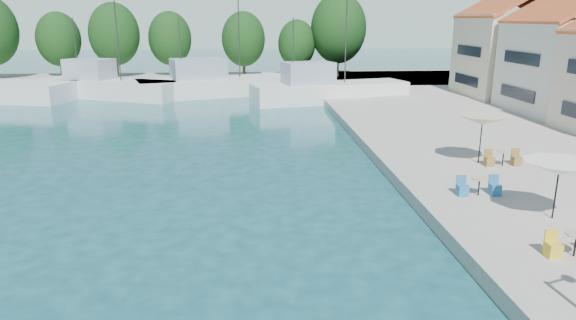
{
  "coord_description": "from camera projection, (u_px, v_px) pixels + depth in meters",
  "views": [
    {
      "loc": [
        -0.77,
        3.65,
        7.75
      ],
      "look_at": [
        0.89,
        26.0,
        1.53
      ],
      "focal_mm": 32.0,
      "sensor_mm": 36.0,
      "label": 1
    }
  ],
  "objects": [
    {
      "name": "quay_far",
      "position": [
        190.0,
        81.0,
        62.34
      ],
      "size": [
        90.0,
        16.0,
        0.6
      ],
      "primitive_type": "cube",
      "color": "#AFA79E",
      "rests_on": "ground"
    },
    {
      "name": "hill_west",
      "position": [
        147.0,
        17.0,
        148.08
      ],
      "size": [
        180.0,
        40.0,
        16.0
      ],
      "primitive_type": "cube",
      "color": "#98A69B",
      "rests_on": "ground"
    },
    {
      "name": "hill_east",
      "position": [
        370.0,
        23.0,
        172.85
      ],
      "size": [
        140.0,
        40.0,
        12.0
      ],
      "primitive_type": "cube",
      "color": "#98A69B",
      "rests_on": "ground"
    },
    {
      "name": "building_05",
      "position": [
        573.0,
        52.0,
        39.29
      ],
      "size": [
        8.4,
        8.8,
        9.7
      ],
      "color": "silver",
      "rests_on": "quay_right"
    },
    {
      "name": "building_06",
      "position": [
        514.0,
        43.0,
        47.88
      ],
      "size": [
        9.0,
        8.8,
        10.2
      ],
      "color": "beige",
      "rests_on": "quay_right"
    },
    {
      "name": "trawler_02",
      "position": [
        106.0,
        87.0,
        51.47
      ],
      "size": [
        14.93,
        9.32,
        10.2
      ],
      "rotation": [
        0.0,
        0.0,
        -0.41
      ],
      "color": "silver",
      "rests_on": "ground"
    },
    {
      "name": "trawler_03",
      "position": [
        220.0,
        85.0,
        53.11
      ],
      "size": [
        17.99,
        9.76,
        10.2
      ],
      "rotation": [
        0.0,
        0.0,
        0.32
      ],
      "color": "silver",
      "rests_on": "ground"
    },
    {
      "name": "trawler_04",
      "position": [
        326.0,
        91.0,
        48.81
      ],
      "size": [
        15.48,
        7.41,
        10.2
      ],
      "rotation": [
        0.0,
        0.0,
        0.24
      ],
      "color": "white",
      "rests_on": "ground"
    },
    {
      "name": "tree_03",
      "position": [
        58.0,
        39.0,
        64.15
      ],
      "size": [
        5.38,
        5.38,
        7.96
      ],
      "color": "#3F2B19",
      "rests_on": "quay_far"
    },
    {
      "name": "tree_04",
      "position": [
        114.0,
        34.0,
        63.23
      ],
      "size": [
        6.12,
        6.12,
        9.06
      ],
      "color": "#3F2B19",
      "rests_on": "quay_far"
    },
    {
      "name": "tree_05",
      "position": [
        170.0,
        39.0,
        65.22
      ],
      "size": [
        5.42,
        5.42,
        8.03
      ],
      "color": "#3F2B19",
      "rests_on": "quay_far"
    },
    {
      "name": "tree_06",
      "position": [
        243.0,
        39.0,
        63.88
      ],
      "size": [
        5.4,
        5.4,
        8.0
      ],
      "color": "#3F2B19",
      "rests_on": "quay_far"
    },
    {
      "name": "tree_07",
      "position": [
        297.0,
        44.0,
        64.27
      ],
      "size": [
        4.73,
        4.73,
        7.01
      ],
      "color": "#3F2B19",
      "rests_on": "quay_far"
    },
    {
      "name": "tree_08",
      "position": [
        338.0,
        28.0,
        63.75
      ],
      "size": [
        6.91,
        6.91,
        10.23
      ],
      "color": "#3F2B19",
      "rests_on": "quay_far"
    },
    {
      "name": "umbrella_white",
      "position": [
        559.0,
        168.0,
        18.47
      ],
      "size": [
        2.63,
        2.63,
        2.18
      ],
      "color": "black",
      "rests_on": "quay_right"
    },
    {
      "name": "umbrella_cream",
      "position": [
        483.0,
        120.0,
        25.58
      ],
      "size": [
        2.67,
        2.67,
        2.49
      ],
      "color": "black",
      "rests_on": "quay_right"
    },
    {
      "name": "cafe_table_01",
      "position": [
        575.0,
        248.0,
        15.87
      ],
      "size": [
        1.82,
        0.7,
        0.76
      ],
      "color": "black",
      "rests_on": "quay_right"
    },
    {
      "name": "cafe_table_02",
      "position": [
        479.0,
        189.0,
        21.35
      ],
      "size": [
        1.82,
        0.7,
        0.76
      ],
      "color": "black",
      "rests_on": "quay_right"
    },
    {
      "name": "cafe_table_03",
      "position": [
        503.0,
        160.0,
        25.64
      ],
      "size": [
        1.82,
        0.7,
        0.76
      ],
      "color": "black",
      "rests_on": "quay_right"
    }
  ]
}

